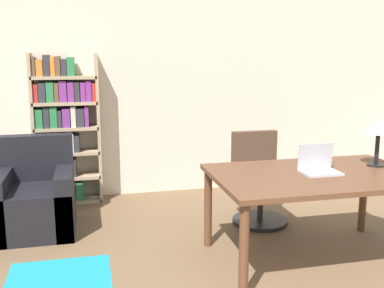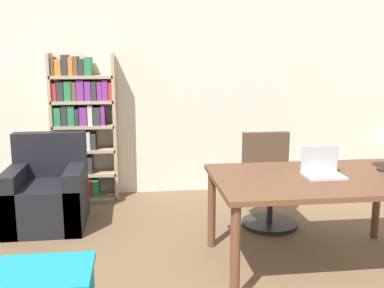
{
  "view_description": "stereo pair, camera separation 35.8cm",
  "coord_description": "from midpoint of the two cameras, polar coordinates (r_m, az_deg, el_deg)",
  "views": [
    {
      "loc": [
        -1.16,
        -0.94,
        1.69
      ],
      "look_at": [
        -0.36,
        2.48,
        1.0
      ],
      "focal_mm": 42.0,
      "sensor_mm": 36.0,
      "label": 1
    },
    {
      "loc": [
        -0.81,
        -1.0,
        1.69
      ],
      "look_at": [
        -0.36,
        2.48,
        1.0
      ],
      "focal_mm": 42.0,
      "sensor_mm": 36.0,
      "label": 2
    }
  ],
  "objects": [
    {
      "name": "bookshelf",
      "position": [
        5.39,
        -12.18,
        1.98
      ],
      "size": [
        0.75,
        0.28,
        1.73
      ],
      "color": "tan",
      "rests_on": "ground_plane"
    },
    {
      "name": "side_table_blue",
      "position": [
        2.78,
        -14.78,
        -16.85
      ],
      "size": [
        0.57,
        0.45,
        0.49
      ],
      "color": "teal",
      "rests_on": "ground_plane"
    },
    {
      "name": "laptop",
      "position": [
        3.77,
        18.87,
        -3.14
      ],
      "size": [
        0.31,
        0.22,
        0.23
      ],
      "color": "#B2B2B7",
      "rests_on": "desk"
    },
    {
      "name": "armchair",
      "position": [
        4.73,
        -15.82,
        -6.38
      ],
      "size": [
        0.74,
        0.76,
        0.91
      ],
      "color": "black",
      "rests_on": "ground_plane"
    },
    {
      "name": "desk",
      "position": [
        3.77,
        18.47,
        -5.18
      ],
      "size": [
        1.69,
        1.07,
        0.75
      ],
      "color": "brown",
      "rests_on": "ground_plane"
    },
    {
      "name": "office_chair",
      "position": [
        4.66,
        11.89,
        -5.15
      ],
      "size": [
        0.56,
        0.56,
        0.93
      ],
      "color": "black",
      "rests_on": "ground_plane"
    },
    {
      "name": "wall_back",
      "position": [
        5.6,
        2.86,
        7.58
      ],
      "size": [
        8.0,
        0.06,
        2.7
      ],
      "color": "beige",
      "rests_on": "ground_plane"
    }
  ]
}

